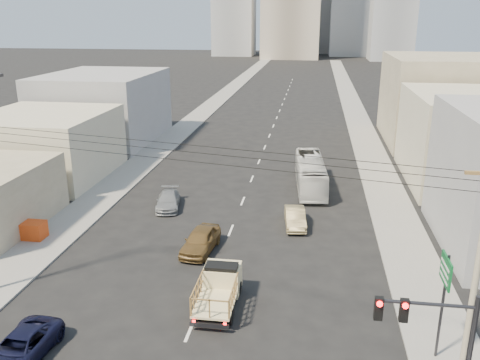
% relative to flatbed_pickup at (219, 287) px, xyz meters
% --- Properties ---
extents(ground, '(420.00, 420.00, 0.00)m').
position_rel_flatbed_pickup_xyz_m(ground, '(-0.97, -4.34, -1.09)').
color(ground, black).
rests_on(ground, ground).
extents(sidewalk_left, '(3.50, 180.00, 0.12)m').
position_rel_flatbed_pickup_xyz_m(sidewalk_left, '(-12.72, 65.66, -1.03)').
color(sidewalk_left, gray).
rests_on(sidewalk_left, ground).
extents(sidewalk_right, '(3.50, 180.00, 0.12)m').
position_rel_flatbed_pickup_xyz_m(sidewalk_right, '(10.78, 65.66, -1.03)').
color(sidewalk_right, gray).
rests_on(sidewalk_right, ground).
extents(lane_dashes, '(0.15, 104.00, 0.01)m').
position_rel_flatbed_pickup_xyz_m(lane_dashes, '(-0.97, 48.66, -1.09)').
color(lane_dashes, silver).
rests_on(lane_dashes, ground).
extents(flatbed_pickup, '(1.95, 4.41, 1.90)m').
position_rel_flatbed_pickup_xyz_m(flatbed_pickup, '(0.00, 0.00, 0.00)').
color(flatbed_pickup, beige).
rests_on(flatbed_pickup, ground).
extents(navy_pickup, '(2.29, 4.55, 1.24)m').
position_rel_flatbed_pickup_xyz_m(navy_pickup, '(-7.73, -5.62, -0.48)').
color(navy_pickup, black).
rests_on(navy_pickup, ground).
extents(city_bus, '(3.00, 9.75, 2.67)m').
position_rel_flatbed_pickup_xyz_m(city_bus, '(4.40, 19.83, 0.24)').
color(city_bus, silver).
rests_on(city_bus, ground).
extents(sedan_brown, '(2.20, 4.52, 1.49)m').
position_rel_flatbed_pickup_xyz_m(sedan_brown, '(-2.34, 6.15, -0.35)').
color(sedan_brown, brown).
rests_on(sedan_brown, ground).
extents(sedan_tan, '(1.81, 4.04, 1.29)m').
position_rel_flatbed_pickup_xyz_m(sedan_tan, '(3.46, 11.10, -0.45)').
color(sedan_tan, '#938256').
rests_on(sedan_tan, ground).
extents(sedan_grey, '(2.46, 4.43, 1.21)m').
position_rel_flatbed_pickup_xyz_m(sedan_grey, '(-6.55, 13.32, -0.49)').
color(sedan_grey, gray).
rests_on(sedan_grey, ground).
extents(traffic_signal, '(3.23, 0.35, 6.00)m').
position_rel_flatbed_pickup_xyz_m(traffic_signal, '(8.80, -7.84, 2.98)').
color(traffic_signal, '#2D2D33').
rests_on(traffic_signal, ground).
extents(green_sign, '(0.18, 1.60, 5.00)m').
position_rel_flatbed_pickup_xyz_m(green_sign, '(10.19, -2.84, 2.65)').
color(green_sign, '#2D2D33').
rests_on(green_sign, ground).
extents(utility_pole, '(1.80, 0.24, 10.00)m').
position_rel_flatbed_pickup_xyz_m(utility_pole, '(10.53, -5.34, 4.09)').
color(utility_pole, gray).
rests_on(utility_pole, ground).
extents(overhead_wires, '(23.01, 5.02, 0.72)m').
position_rel_flatbed_pickup_xyz_m(overhead_wires, '(-0.97, -2.84, 7.87)').
color(overhead_wires, black).
rests_on(overhead_wires, ground).
extents(crate_stack, '(1.80, 1.20, 1.14)m').
position_rel_flatbed_pickup_xyz_m(crate_stack, '(-13.97, 6.21, -0.40)').
color(crate_stack, '#D14213').
rests_on(crate_stack, sidewalk_left).
extents(bldg_right_mid, '(11.00, 14.00, 8.00)m').
position_rel_flatbed_pickup_xyz_m(bldg_right_mid, '(18.53, 23.66, 2.91)').
color(bldg_right_mid, beige).
rests_on(bldg_right_mid, ground).
extents(bldg_right_far, '(12.00, 16.00, 10.00)m').
position_rel_flatbed_pickup_xyz_m(bldg_right_far, '(19.03, 39.66, 3.91)').
color(bldg_right_far, gray).
rests_on(bldg_right_far, ground).
extents(bldg_left_mid, '(11.00, 12.00, 6.00)m').
position_rel_flatbed_pickup_xyz_m(bldg_left_mid, '(-19.97, 19.66, 1.91)').
color(bldg_left_mid, beige).
rests_on(bldg_left_mid, ground).
extents(bldg_left_far, '(12.00, 16.00, 8.00)m').
position_rel_flatbed_pickup_xyz_m(bldg_left_far, '(-20.47, 34.66, 2.91)').
color(bldg_left_far, gray).
rests_on(bldg_left_far, ground).
extents(midrise_ne, '(16.00, 16.00, 40.00)m').
position_rel_flatbed_pickup_xyz_m(midrise_ne, '(17.03, 180.66, 18.91)').
color(midrise_ne, '#979B9F').
rests_on(midrise_ne, ground).
extents(midrise_nw, '(15.00, 15.00, 34.00)m').
position_rel_flatbed_pickup_xyz_m(midrise_nw, '(-26.97, 175.66, 15.91)').
color(midrise_nw, '#979B9F').
rests_on(midrise_nw, ground).
extents(midrise_east, '(14.00, 14.00, 28.00)m').
position_rel_flatbed_pickup_xyz_m(midrise_east, '(29.03, 160.66, 12.91)').
color(midrise_east, '#979B9F').
rests_on(midrise_east, ground).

